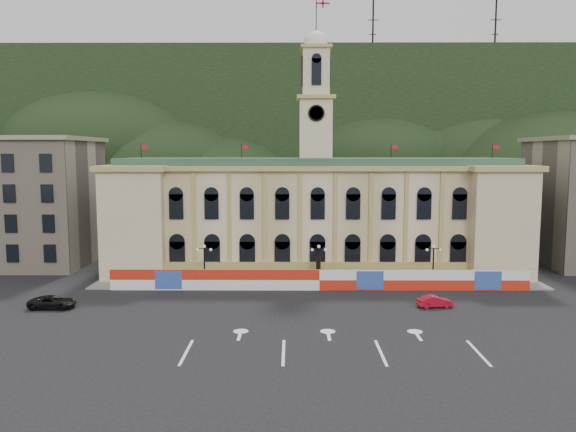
{
  "coord_description": "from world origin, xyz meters",
  "views": [
    {
      "loc": [
        -3.37,
        -50.49,
        16.33
      ],
      "look_at": [
        -3.76,
        18.0,
        8.58
      ],
      "focal_mm": 35.0,
      "sensor_mm": 36.0,
      "label": 1
    }
  ],
  "objects_px": {
    "statue": "(318,275)",
    "lamp_center": "(319,262)",
    "black_suv": "(52,302)",
    "red_sedan": "(435,301)"
  },
  "relations": [
    {
      "from": "statue",
      "to": "red_sedan",
      "type": "bearing_deg",
      "value": -40.85
    },
    {
      "from": "red_sedan",
      "to": "black_suv",
      "type": "height_order",
      "value": "black_suv"
    },
    {
      "from": "lamp_center",
      "to": "black_suv",
      "type": "relative_size",
      "value": 1.07
    },
    {
      "from": "black_suv",
      "to": "statue",
      "type": "bearing_deg",
      "value": -68.58
    },
    {
      "from": "lamp_center",
      "to": "black_suv",
      "type": "height_order",
      "value": "lamp_center"
    },
    {
      "from": "statue",
      "to": "lamp_center",
      "type": "distance_m",
      "value": 2.14
    },
    {
      "from": "statue",
      "to": "black_suv",
      "type": "relative_size",
      "value": 0.77
    },
    {
      "from": "black_suv",
      "to": "red_sedan",
      "type": "bearing_deg",
      "value": -88.66
    },
    {
      "from": "red_sedan",
      "to": "statue",
      "type": "bearing_deg",
      "value": 41.83
    },
    {
      "from": "lamp_center",
      "to": "black_suv",
      "type": "bearing_deg",
      "value": -160.68
    }
  ]
}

